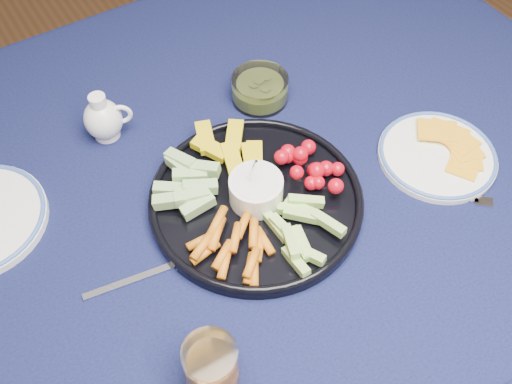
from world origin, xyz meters
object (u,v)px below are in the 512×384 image
dining_table (186,218)px  crudite_platter (254,197)px  pickle_bowl (260,90)px  juice_tumbler (211,367)px  creamer_pitcher (104,119)px  cheese_plate (438,154)px

dining_table → crudite_platter: (0.09, -0.09, 0.11)m
pickle_bowl → juice_tumbler: bearing=-129.3°
creamer_pitcher → juice_tumbler: (-0.06, -0.49, -0.00)m
dining_table → creamer_pitcher: size_ratio=17.56×
juice_tumbler → dining_table: bearing=69.9°
dining_table → juice_tumbler: 0.35m
dining_table → juice_tumbler: size_ratio=19.51×
creamer_pitcher → juice_tumbler: size_ratio=1.11×
creamer_pitcher → cheese_plate: size_ratio=0.46×
crudite_platter → creamer_pitcher: size_ratio=3.72×
dining_table → juice_tumbler: (-0.11, -0.31, 0.12)m
crudite_platter → cheese_plate: size_ratio=1.70×
pickle_bowl → cheese_plate: size_ratio=0.52×
juice_tumbler → cheese_plate: bearing=13.6°
juice_tumbler → creamer_pitcher: bearing=83.1°
crudite_platter → creamer_pitcher: (-0.14, 0.28, 0.02)m
creamer_pitcher → pickle_bowl: bearing=-13.4°
creamer_pitcher → cheese_plate: 0.59m
crudite_platter → pickle_bowl: (0.14, 0.21, 0.00)m
pickle_bowl → crudite_platter: bearing=-124.6°
creamer_pitcher → dining_table: bearing=-73.8°
cheese_plate → juice_tumbler: 0.54m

